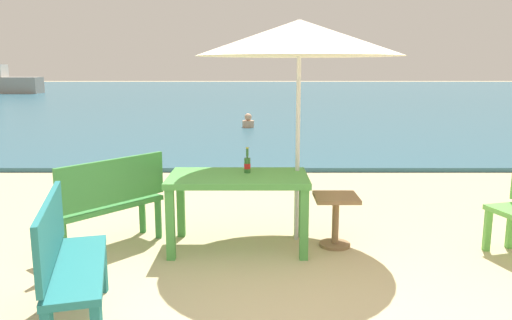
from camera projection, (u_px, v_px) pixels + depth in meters
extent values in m
plane|color=#C6B287|center=(285.00, 307.00, 3.88)|extent=(120.00, 120.00, 0.00)
cube|color=#2D6075|center=(257.00, 94.00, 33.35)|extent=(120.00, 50.00, 0.08)
cube|color=#4C9E47|center=(236.00, 178.00, 5.04)|extent=(1.40, 0.80, 0.06)
cube|color=#4C9E47|center=(168.00, 225.00, 4.77)|extent=(0.08, 0.08, 0.70)
cube|color=#4C9E47|center=(302.00, 225.00, 4.78)|extent=(0.08, 0.08, 0.70)
cube|color=#4C9E47|center=(178.00, 205.00, 5.44)|extent=(0.08, 0.08, 0.70)
cube|color=#4C9E47|center=(296.00, 205.00, 5.44)|extent=(0.08, 0.08, 0.70)
cylinder|color=#2D662D|center=(245.00, 165.00, 5.13)|extent=(0.06, 0.06, 0.16)
cone|color=#2D662D|center=(245.00, 158.00, 5.12)|extent=(0.06, 0.06, 0.03)
cylinder|color=#2D662D|center=(245.00, 152.00, 5.11)|extent=(0.03, 0.03, 0.09)
cylinder|color=red|center=(245.00, 166.00, 5.14)|extent=(0.07, 0.07, 0.05)
cylinder|color=gold|center=(245.00, 148.00, 5.10)|extent=(0.03, 0.03, 0.01)
cylinder|color=silver|center=(295.00, 134.00, 5.19)|extent=(0.04, 0.04, 2.30)
cone|color=beige|center=(297.00, 38.00, 5.01)|extent=(2.10, 2.10, 0.36)
cube|color=olive|center=(334.00, 197.00, 5.11)|extent=(0.44, 0.44, 0.04)
cylinder|color=olive|center=(333.00, 223.00, 5.16)|extent=(0.07, 0.07, 0.50)
cylinder|color=olive|center=(332.00, 244.00, 5.20)|extent=(0.32, 0.32, 0.03)
cube|color=#237275|center=(75.00, 268.00, 3.50)|extent=(0.66, 1.25, 0.05)
cube|color=#237275|center=(47.00, 232.00, 3.40)|extent=(0.35, 1.17, 0.44)
cube|color=#237275|center=(100.00, 268.00, 4.10)|extent=(0.06, 0.06, 0.42)
cube|color=#237275|center=(64.00, 271.00, 4.03)|extent=(0.06, 0.06, 0.42)
cube|color=#60B24C|center=(485.00, 230.00, 5.04)|extent=(0.06, 0.06, 0.42)
cube|color=#60B24C|center=(507.00, 228.00, 5.12)|extent=(0.06, 0.06, 0.42)
cube|color=#3D8C42|center=(103.00, 206.00, 5.04)|extent=(1.05, 1.15, 0.05)
cube|color=#3D8C42|center=(111.00, 182.00, 4.88)|extent=(0.81, 0.94, 0.44)
cube|color=#3D8C42|center=(140.00, 214.00, 5.58)|extent=(0.06, 0.06, 0.42)
cube|color=#3D8C42|center=(45.00, 240.00, 4.76)|extent=(0.06, 0.06, 0.42)
cube|color=#3D8C42|center=(156.00, 219.00, 5.41)|extent=(0.06, 0.06, 0.42)
cube|color=#3D8C42|center=(61.00, 247.00, 4.58)|extent=(0.06, 0.06, 0.42)
cylinder|color=tan|center=(246.00, 124.00, 14.60)|extent=(0.34, 0.34, 0.20)
sphere|color=tan|center=(246.00, 117.00, 14.56)|extent=(0.21, 0.21, 0.21)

